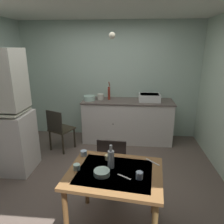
{
  "coord_description": "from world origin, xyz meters",
  "views": [
    {
      "loc": [
        0.47,
        -2.85,
        2.02
      ],
      "look_at": [
        0.22,
        0.02,
        1.11
      ],
      "focal_mm": 33.63,
      "sensor_mm": 36.0,
      "label": 1
    }
  ],
  "objects_px": {
    "chair_far_side": "(113,164)",
    "hutch_cabinet": "(4,117)",
    "sink_basin": "(149,97)",
    "chair_by_counter": "(59,129)",
    "mixing_bowl_counter": "(89,98)",
    "dining_table": "(115,180)",
    "hand_pump": "(109,92)",
    "serving_bowl_wide": "(102,173)",
    "teacup_mint": "(77,167)",
    "glass_bottle": "(111,159)"
  },
  "relations": [
    {
      "from": "sink_basin",
      "to": "mixing_bowl_counter",
      "type": "distance_m",
      "value": 1.27
    },
    {
      "from": "mixing_bowl_counter",
      "to": "sink_basin",
      "type": "bearing_deg",
      "value": 2.26
    },
    {
      "from": "hutch_cabinet",
      "to": "mixing_bowl_counter",
      "type": "bearing_deg",
      "value": 48.39
    },
    {
      "from": "dining_table",
      "to": "chair_by_counter",
      "type": "relative_size",
      "value": 1.26
    },
    {
      "from": "mixing_bowl_counter",
      "to": "teacup_mint",
      "type": "distance_m",
      "value": 2.39
    },
    {
      "from": "hutch_cabinet",
      "to": "mixing_bowl_counter",
      "type": "distance_m",
      "value": 1.72
    },
    {
      "from": "chair_by_counter",
      "to": "glass_bottle",
      "type": "height_order",
      "value": "glass_bottle"
    },
    {
      "from": "mixing_bowl_counter",
      "to": "chair_far_side",
      "type": "height_order",
      "value": "mixing_bowl_counter"
    },
    {
      "from": "hutch_cabinet",
      "to": "hand_pump",
      "type": "bearing_deg",
      "value": 41.68
    },
    {
      "from": "chair_by_counter",
      "to": "hand_pump",
      "type": "bearing_deg",
      "value": 34.9
    },
    {
      "from": "glass_bottle",
      "to": "hand_pump",
      "type": "bearing_deg",
      "value": 96.43
    },
    {
      "from": "sink_basin",
      "to": "glass_bottle",
      "type": "relative_size",
      "value": 1.64
    },
    {
      "from": "hutch_cabinet",
      "to": "hand_pump",
      "type": "height_order",
      "value": "hutch_cabinet"
    },
    {
      "from": "hutch_cabinet",
      "to": "hand_pump",
      "type": "relative_size",
      "value": 5.13
    },
    {
      "from": "chair_by_counter",
      "to": "serving_bowl_wide",
      "type": "xyz_separation_m",
      "value": [
        1.11,
        -1.89,
        0.31
      ]
    },
    {
      "from": "chair_far_side",
      "to": "chair_by_counter",
      "type": "xyz_separation_m",
      "value": [
        -1.16,
        1.2,
        -0.0
      ]
    },
    {
      "from": "chair_far_side",
      "to": "chair_by_counter",
      "type": "height_order",
      "value": "chair_far_side"
    },
    {
      "from": "hand_pump",
      "to": "dining_table",
      "type": "height_order",
      "value": "hand_pump"
    },
    {
      "from": "serving_bowl_wide",
      "to": "chair_by_counter",
      "type": "bearing_deg",
      "value": 120.4
    },
    {
      "from": "sink_basin",
      "to": "chair_far_side",
      "type": "height_order",
      "value": "sink_basin"
    },
    {
      "from": "mixing_bowl_counter",
      "to": "chair_far_side",
      "type": "bearing_deg",
      "value": -69.53
    },
    {
      "from": "serving_bowl_wide",
      "to": "sink_basin",
      "type": "bearing_deg",
      "value": 74.95
    },
    {
      "from": "serving_bowl_wide",
      "to": "dining_table",
      "type": "bearing_deg",
      "value": 29.17
    },
    {
      "from": "mixing_bowl_counter",
      "to": "teacup_mint",
      "type": "relative_size",
      "value": 3.29
    },
    {
      "from": "mixing_bowl_counter",
      "to": "chair_by_counter",
      "type": "xyz_separation_m",
      "value": [
        -0.51,
        -0.55,
        -0.5
      ]
    },
    {
      "from": "glass_bottle",
      "to": "teacup_mint",
      "type": "bearing_deg",
      "value": -168.34
    },
    {
      "from": "hand_pump",
      "to": "chair_far_side",
      "type": "xyz_separation_m",
      "value": [
        0.24,
        -1.84,
        -0.62
      ]
    },
    {
      "from": "hand_pump",
      "to": "chair_by_counter",
      "type": "relative_size",
      "value": 0.46
    },
    {
      "from": "dining_table",
      "to": "chair_by_counter",
      "type": "bearing_deg",
      "value": 124.21
    },
    {
      "from": "hutch_cabinet",
      "to": "chair_by_counter",
      "type": "distance_m",
      "value": 1.08
    },
    {
      "from": "hand_pump",
      "to": "dining_table",
      "type": "bearing_deg",
      "value": -82.68
    },
    {
      "from": "chair_by_counter",
      "to": "dining_table",
      "type": "bearing_deg",
      "value": -55.79
    },
    {
      "from": "sink_basin",
      "to": "chair_far_side",
      "type": "xyz_separation_m",
      "value": [
        -0.62,
        -1.79,
        -0.53
      ]
    },
    {
      "from": "chair_far_side",
      "to": "chair_by_counter",
      "type": "bearing_deg",
      "value": 134.16
    },
    {
      "from": "chair_far_side",
      "to": "chair_by_counter",
      "type": "relative_size",
      "value": 1.02
    },
    {
      "from": "chair_by_counter",
      "to": "serving_bowl_wide",
      "type": "distance_m",
      "value": 2.21
    },
    {
      "from": "chair_far_side",
      "to": "teacup_mint",
      "type": "distance_m",
      "value": 0.77
    },
    {
      "from": "chair_far_side",
      "to": "hutch_cabinet",
      "type": "bearing_deg",
      "value": 165.75
    },
    {
      "from": "sink_basin",
      "to": "chair_by_counter",
      "type": "distance_m",
      "value": 1.95
    },
    {
      "from": "serving_bowl_wide",
      "to": "teacup_mint",
      "type": "xyz_separation_m",
      "value": [
        -0.28,
        0.07,
        0.01
      ]
    },
    {
      "from": "hand_pump",
      "to": "serving_bowl_wide",
      "type": "xyz_separation_m",
      "value": [
        0.19,
        -2.53,
        -0.31
      ]
    },
    {
      "from": "chair_by_counter",
      "to": "teacup_mint",
      "type": "distance_m",
      "value": 2.02
    },
    {
      "from": "sink_basin",
      "to": "hand_pump",
      "type": "bearing_deg",
      "value": 176.98
    },
    {
      "from": "chair_far_side",
      "to": "teacup_mint",
      "type": "xyz_separation_m",
      "value": [
        -0.33,
        -0.62,
        0.32
      ]
    },
    {
      "from": "mixing_bowl_counter",
      "to": "serving_bowl_wide",
      "type": "height_order",
      "value": "mixing_bowl_counter"
    },
    {
      "from": "hutch_cabinet",
      "to": "chair_by_counter",
      "type": "height_order",
      "value": "hutch_cabinet"
    },
    {
      "from": "hand_pump",
      "to": "chair_far_side",
      "type": "distance_m",
      "value": 1.95
    },
    {
      "from": "dining_table",
      "to": "chair_far_side",
      "type": "bearing_deg",
      "value": 96.85
    },
    {
      "from": "mixing_bowl_counter",
      "to": "serving_bowl_wide",
      "type": "bearing_deg",
      "value": -76.22
    },
    {
      "from": "mixing_bowl_counter",
      "to": "chair_by_counter",
      "type": "distance_m",
      "value": 0.9
    }
  ]
}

